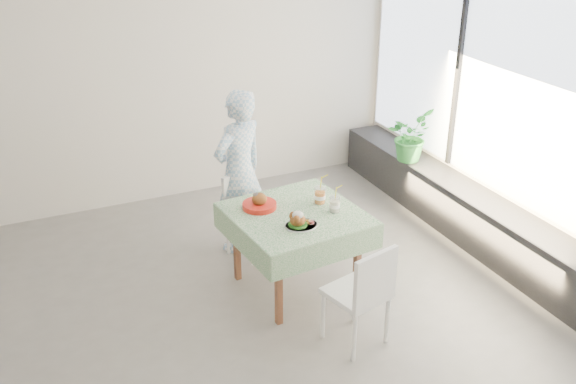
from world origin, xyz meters
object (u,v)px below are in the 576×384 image
chair_far (251,229)px  cafe_table (296,242)px  juice_cup_orange (320,196)px  diner (239,172)px  chair_near (357,312)px  main_dish (299,222)px  potted_plant (409,136)px

chair_far → cafe_table: bearing=-79.8°
juice_cup_orange → diner: bearing=118.6°
chair_near → main_dish: (-0.19, 0.63, 0.52)m
chair_far → diner: bearing=105.5°
diner → main_dish: size_ratio=5.78×
chair_near → juice_cup_orange: 1.10m
main_dish → diner: bearing=94.8°
potted_plant → chair_far: bearing=-170.1°
chair_near → main_dish: 0.84m
chair_far → main_dish: bearing=-86.9°
juice_cup_orange → potted_plant: size_ratio=0.53×
chair_near → juice_cup_orange: bearing=80.8°
cafe_table → chair_far: size_ratio=1.42×
chair_far → potted_plant: 2.10m
diner → potted_plant: 2.05m
cafe_table → juice_cup_orange: bearing=17.2°
juice_cup_orange → cafe_table: bearing=-162.8°
chair_far → diner: 0.57m
cafe_table → chair_near: (0.11, -0.86, -0.19)m
main_dish → cafe_table: bearing=71.4°
juice_cup_orange → potted_plant: potted_plant is taller
chair_far → main_dish: size_ratio=2.91×
cafe_table → juice_cup_orange: juice_cup_orange is taller
cafe_table → chair_near: bearing=-82.6°
chair_far → juice_cup_orange: size_ratio=2.73×
cafe_table → chair_near: size_ratio=1.32×
diner → potted_plant: size_ratio=2.86×
cafe_table → main_dish: main_dish is taller
chair_far → chair_near: size_ratio=0.93×
cafe_table → potted_plant: 2.18m
chair_near → potted_plant: potted_plant is taller
main_dish → chair_near: bearing=-72.9°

